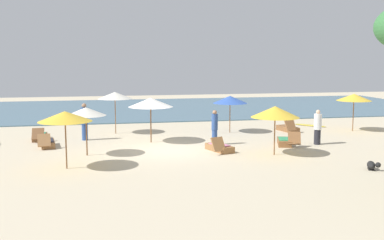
# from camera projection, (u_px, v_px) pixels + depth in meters

# --- Properties ---
(ground_plane) EXTENTS (60.00, 60.00, 0.00)m
(ground_plane) POSITION_uv_depth(u_px,v_px,m) (170.00, 151.00, 21.25)
(ground_plane) COLOR beige
(ocean_water) EXTENTS (48.00, 16.00, 0.06)m
(ocean_water) POSITION_uv_depth(u_px,v_px,m) (138.00, 109.00, 37.77)
(ocean_water) COLOR #476B7F
(ocean_water) RESTS_ON ground_plane
(umbrella_0) EXTENTS (1.85, 1.85, 2.27)m
(umbrella_0) POSITION_uv_depth(u_px,v_px,m) (115.00, 95.00, 25.73)
(umbrella_0) COLOR brown
(umbrella_0) RESTS_ON ground_plane
(umbrella_1) EXTENTS (2.06, 2.06, 2.10)m
(umbrella_1) POSITION_uv_depth(u_px,v_px,m) (275.00, 112.00, 20.17)
(umbrella_1) COLOR brown
(umbrella_1) RESTS_ON ground_plane
(umbrella_2) EXTENTS (1.92, 1.92, 2.10)m
(umbrella_2) POSITION_uv_depth(u_px,v_px,m) (354.00, 97.00, 26.63)
(umbrella_2) COLOR brown
(umbrella_2) RESTS_ON ground_plane
(umbrella_3) EXTENTS (1.90, 1.90, 2.03)m
(umbrella_3) POSITION_uv_depth(u_px,v_px,m) (230.00, 100.00, 26.11)
(umbrella_3) COLOR brown
(umbrella_3) RESTS_ON ground_plane
(umbrella_4) EXTENTS (1.71, 1.71, 2.06)m
(umbrella_4) POSITION_uv_depth(u_px,v_px,m) (86.00, 112.00, 20.05)
(umbrella_4) COLOR brown
(umbrella_4) RESTS_ON ground_plane
(umbrella_6) EXTENTS (2.16, 2.16, 2.19)m
(umbrella_6) POSITION_uv_depth(u_px,v_px,m) (151.00, 102.00, 23.10)
(umbrella_6) COLOR brown
(umbrella_6) RESTS_ON ground_plane
(umbrella_7) EXTENTS (2.00, 2.00, 2.17)m
(umbrella_7) POSITION_uv_depth(u_px,v_px,m) (65.00, 116.00, 17.67)
(umbrella_7) COLOR brown
(umbrella_7) RESTS_ON ground_plane
(lounger_0) EXTENTS (0.60, 1.69, 0.69)m
(lounger_0) POSITION_uv_depth(u_px,v_px,m) (40.00, 137.00, 23.95)
(lounger_0) COLOR brown
(lounger_0) RESTS_ON ground_plane
(lounger_1) EXTENTS (1.08, 1.76, 0.72)m
(lounger_1) POSITION_uv_depth(u_px,v_px,m) (285.00, 141.00, 22.60)
(lounger_1) COLOR brown
(lounger_1) RESTS_ON ground_plane
(lounger_2) EXTENTS (1.10, 1.74, 0.74)m
(lounger_2) POSITION_uv_depth(u_px,v_px,m) (219.00, 147.00, 21.11)
(lounger_2) COLOR olive
(lounger_2) RESTS_ON ground_plane
(lounger_3) EXTENTS (0.80, 1.74, 0.70)m
(lounger_3) POSITION_uv_depth(u_px,v_px,m) (47.00, 143.00, 22.16)
(lounger_3) COLOR olive
(lounger_3) RESTS_ON ground_plane
(lounger_6) EXTENTS (0.90, 1.73, 0.73)m
(lounger_6) POSITION_uv_depth(u_px,v_px,m) (288.00, 128.00, 26.66)
(lounger_6) COLOR brown
(lounger_6) RESTS_ON ground_plane
(person_0) EXTENTS (0.47, 0.47, 1.67)m
(person_0) POSITION_uv_depth(u_px,v_px,m) (318.00, 127.00, 22.70)
(person_0) COLOR #26262D
(person_0) RESTS_ON ground_plane
(person_1) EXTENTS (0.49, 0.49, 1.86)m
(person_1) POSITION_uv_depth(u_px,v_px,m) (85.00, 122.00, 23.84)
(person_1) COLOR #2D4C8C
(person_1) RESTS_ON ground_plane
(person_2) EXTENTS (0.41, 0.41, 1.66)m
(person_2) POSITION_uv_depth(u_px,v_px,m) (215.00, 127.00, 22.59)
(person_2) COLOR #2D4C8C
(person_2) RESTS_ON ground_plane
(dog) EXTENTS (0.52, 0.71, 0.33)m
(dog) POSITION_uv_depth(u_px,v_px,m) (372.00, 165.00, 17.71)
(dog) COLOR black
(dog) RESTS_ON ground_plane
(surfboard) EXTENTS (1.64, 1.79, 0.07)m
(surfboard) POSITION_uv_depth(u_px,v_px,m) (310.00, 125.00, 28.80)
(surfboard) COLOR gold
(surfboard) RESTS_ON ground_plane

